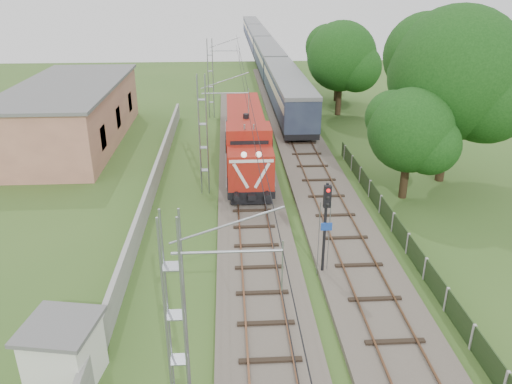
{
  "coord_description": "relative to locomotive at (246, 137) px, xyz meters",
  "views": [
    {
      "loc": [
        -1.42,
        -19.66,
        13.56
      ],
      "look_at": [
        0.15,
        6.66,
        2.2
      ],
      "focal_mm": 35.0,
      "sensor_mm": 36.0,
      "label": 1
    }
  ],
  "objects": [
    {
      "name": "track_side",
      "position": [
        5.0,
        2.74,
        -2.07
      ],
      "size": [
        4.2,
        80.0,
        0.45
      ],
      "color": "#6B6054",
      "rests_on": "ground"
    },
    {
      "name": "locomotive",
      "position": [
        0.0,
        0.0,
        0.0
      ],
      "size": [
        3.01,
        17.19,
        4.37
      ],
      "color": "black",
      "rests_on": "ground"
    },
    {
      "name": "tree_d",
      "position": [
        11.69,
        21.52,
        2.31
      ],
      "size": [
        5.64,
        5.37,
        7.31
      ],
      "color": "#3A2A18",
      "rests_on": "ground"
    },
    {
      "name": "catenary",
      "position": [
        -2.95,
        -5.26,
        1.8
      ],
      "size": [
        3.31,
        70.0,
        8.0
      ],
      "color": "gray",
      "rests_on": "ground"
    },
    {
      "name": "tree_b",
      "position": [
        13.99,
        -4.15,
        5.32
      ],
      "size": [
        9.36,
        8.91,
        12.13
      ],
      "color": "#3A2A18",
      "rests_on": "ground"
    },
    {
      "name": "signal_post",
      "position": [
        3.1,
        -16.18,
        1.13
      ],
      "size": [
        0.54,
        0.42,
        4.92
      ],
      "color": "black",
      "rests_on": "ground"
    },
    {
      "name": "tree_c",
      "position": [
        10.57,
        14.99,
        3.8
      ],
      "size": [
        7.48,
        7.12,
        9.69
      ],
      "color": "#3A2A18",
      "rests_on": "ground"
    },
    {
      "name": "relay_hut",
      "position": [
        -7.4,
        -22.53,
        -0.96
      ],
      "size": [
        2.88,
        2.88,
        2.55
      ],
      "color": "silver",
      "rests_on": "ground"
    },
    {
      "name": "track_main",
      "position": [
        0.0,
        -10.26,
        -2.07
      ],
      "size": [
        4.2,
        70.0,
        0.45
      ],
      "color": "#6B6054",
      "rests_on": "ground"
    },
    {
      "name": "fence",
      "position": [
        8.0,
        -14.26,
        -1.65
      ],
      "size": [
        0.12,
        32.0,
        1.2
      ],
      "color": "black",
      "rests_on": "ground"
    },
    {
      "name": "station_building",
      "position": [
        -15.0,
        6.74,
        0.38
      ],
      "size": [
        8.4,
        20.4,
        5.22
      ],
      "color": "tan",
      "rests_on": "ground"
    },
    {
      "name": "boundary_wall",
      "position": [
        -6.5,
        -5.26,
        -1.5
      ],
      "size": [
        0.25,
        40.0,
        1.5
      ],
      "primitive_type": "cube",
      "color": "#9E9E99",
      "rests_on": "ground"
    },
    {
      "name": "ground",
      "position": [
        0.0,
        -17.26,
        -2.25
      ],
      "size": [
        140.0,
        140.0,
        0.0
      ],
      "primitive_type": "plane",
      "color": "#355720",
      "rests_on": "ground"
    },
    {
      "name": "coach_rake",
      "position": [
        5.0,
        51.73,
        0.39
      ],
      "size": [
        3.2,
        95.57,
        3.7
      ],
      "color": "black",
      "rests_on": "ground"
    },
    {
      "name": "tree_a",
      "position": [
        10.27,
        -6.97,
        2.34
      ],
      "size": [
        5.68,
        5.41,
        7.36
      ],
      "color": "#3A2A18",
      "rests_on": "ground"
    }
  ]
}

